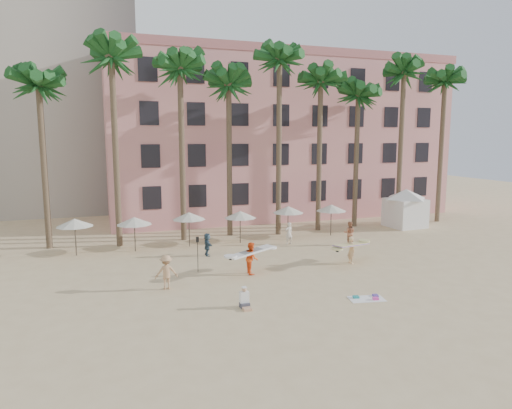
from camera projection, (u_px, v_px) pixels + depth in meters
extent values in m
plane|color=#D1B789|center=(326.00, 292.00, 24.39)|extent=(120.00, 120.00, 0.00)
cube|color=#DF8F87|center=(274.00, 139.00, 49.78)|extent=(35.00, 14.00, 16.00)
cylinder|color=brown|center=(44.00, 168.00, 33.19)|extent=(0.44, 0.44, 12.00)
cylinder|color=brown|center=(116.00, 154.00, 33.71)|extent=(0.44, 0.44, 14.00)
cylinder|color=brown|center=(182.00, 156.00, 35.82)|extent=(0.44, 0.44, 13.50)
cylinder|color=brown|center=(229.00, 161.00, 37.65)|extent=(0.44, 0.44, 12.50)
cylinder|color=brown|center=(279.00, 149.00, 37.85)|extent=(0.44, 0.44, 14.50)
cylinder|color=brown|center=(319.00, 157.00, 39.72)|extent=(0.44, 0.44, 13.00)
cylinder|color=brown|center=(356.00, 162.00, 41.54)|extent=(0.44, 0.44, 12.00)
cylinder|color=brown|center=(400.00, 150.00, 41.74)|extent=(0.44, 0.44, 14.00)
cylinder|color=brown|center=(441.00, 152.00, 43.85)|extent=(0.44, 0.44, 13.50)
cylinder|color=#332B23|center=(76.00, 238.00, 31.73)|extent=(0.07, 0.07, 2.50)
cone|color=beige|center=(75.00, 223.00, 31.56)|extent=(2.50, 2.50, 0.55)
cylinder|color=#332B23|center=(135.00, 235.00, 32.93)|extent=(0.07, 0.07, 2.40)
cone|color=beige|center=(134.00, 221.00, 32.77)|extent=(2.50, 2.50, 0.55)
cylinder|color=#332B23|center=(189.00, 230.00, 34.39)|extent=(0.07, 0.07, 2.50)
cone|color=beige|center=(189.00, 216.00, 34.23)|extent=(2.50, 2.50, 0.55)
cylinder|color=#332B23|center=(240.00, 228.00, 35.59)|extent=(0.07, 0.07, 2.40)
cone|color=beige|center=(240.00, 215.00, 35.43)|extent=(2.50, 2.50, 0.55)
cylinder|color=#332B23|center=(288.00, 224.00, 36.77)|extent=(0.07, 0.07, 2.60)
cone|color=beige|center=(288.00, 210.00, 36.60)|extent=(2.50, 2.50, 0.55)
cylinder|color=#332B23|center=(331.00, 221.00, 38.25)|extent=(0.07, 0.07, 2.50)
cone|color=beige|center=(331.00, 208.00, 38.08)|extent=(2.50, 2.50, 0.55)
cube|color=white|center=(405.00, 213.00, 41.93)|extent=(3.20, 3.20, 2.60)
cone|color=white|center=(406.00, 194.00, 41.67)|extent=(4.80, 4.80, 0.90)
cube|color=white|center=(367.00, 299.00, 23.37)|extent=(1.95, 1.32, 0.02)
cube|color=teal|center=(356.00, 297.00, 23.48)|extent=(0.34, 0.30, 0.10)
cube|color=#E940AB|center=(376.00, 299.00, 23.22)|extent=(0.32, 0.27, 0.12)
cube|color=#5C44A3|center=(375.00, 295.00, 23.74)|extent=(0.31, 0.34, 0.08)
imported|color=tan|center=(351.00, 250.00, 29.84)|extent=(0.47, 0.68, 1.81)
cube|color=#D5CC85|center=(351.00, 245.00, 29.78)|extent=(3.14, 2.03, 0.37)
imported|color=#FF561A|center=(251.00, 258.00, 27.61)|extent=(0.83, 1.02, 1.94)
cube|color=silver|center=(251.00, 252.00, 27.55)|extent=(3.26, 1.90, 0.32)
imported|color=#334A5A|center=(207.00, 244.00, 31.77)|extent=(0.57, 1.52, 1.61)
imported|color=silver|center=(289.00, 233.00, 35.16)|extent=(0.70, 0.54, 1.72)
imported|color=#AE6948|center=(349.00, 233.00, 35.08)|extent=(1.11, 1.04, 1.81)
imported|color=tan|center=(166.00, 272.00, 24.81)|extent=(1.26, 0.77, 1.90)
cylinder|color=black|center=(198.00, 256.00, 27.84)|extent=(0.04, 0.04, 2.10)
cube|color=black|center=(197.00, 240.00, 27.69)|extent=(0.18, 0.03, 0.35)
cube|color=#3F3F4C|center=(245.00, 305.00, 22.21)|extent=(0.45, 0.42, 0.24)
cube|color=tan|center=(247.00, 309.00, 21.89)|extent=(0.40, 0.45, 0.12)
cube|color=white|center=(244.00, 297.00, 22.20)|extent=(0.44, 0.26, 0.55)
sphere|color=tan|center=(244.00, 289.00, 22.14)|extent=(0.24, 0.24, 0.24)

